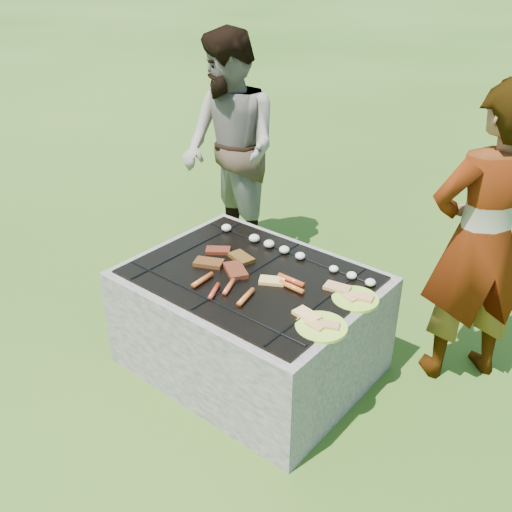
{
  "coord_description": "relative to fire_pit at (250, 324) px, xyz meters",
  "views": [
    {
      "loc": [
        1.69,
        -2.01,
        2.17
      ],
      "look_at": [
        0.0,
        0.05,
        0.7
      ],
      "focal_mm": 40.0,
      "sensor_mm": 36.0,
      "label": 1
    }
  ],
  "objects": [
    {
      "name": "lawn",
      "position": [
        0.0,
        0.0,
        -0.28
      ],
      "size": [
        60.0,
        60.0,
        0.0
      ],
      "primitive_type": "plane",
      "color": "#284B12",
      "rests_on": "ground"
    },
    {
      "name": "fire_pit",
      "position": [
        0.0,
        0.0,
        0.0
      ],
      "size": [
        1.3,
        1.0,
        0.62
      ],
      "color": "#A7A094",
      "rests_on": "ground"
    },
    {
      "name": "mushrooms",
      "position": [
        0.02,
        0.3,
        0.35
      ],
      "size": [
        1.06,
        0.06,
        0.05
      ],
      "color": "#EBE4C7",
      "rests_on": "fire_pit"
    },
    {
      "name": "pork_slabs",
      "position": [
        -0.17,
        0.0,
        0.34
      ],
      "size": [
        0.41,
        0.29,
        0.03
      ],
      "color": "maroon",
      "rests_on": "fire_pit"
    },
    {
      "name": "sausages",
      "position": [
        0.09,
        -0.12,
        0.34
      ],
      "size": [
        0.49,
        0.41,
        0.03
      ],
      "color": "#EA4C26",
      "rests_on": "fire_pit"
    },
    {
      "name": "bread_on_grate",
      "position": [
        0.35,
        0.01,
        0.34
      ],
      "size": [
        0.47,
        0.4,
        0.02
      ],
      "color": "#E7D476",
      "rests_on": "fire_pit"
    },
    {
      "name": "plate_far",
      "position": [
        0.56,
        0.15,
        0.33
      ],
      "size": [
        0.28,
        0.28,
        0.03
      ],
      "color": "#D0EA37",
      "rests_on": "fire_pit"
    },
    {
      "name": "plate_near",
      "position": [
        0.56,
        -0.15,
        0.33
      ],
      "size": [
        0.27,
        0.27,
        0.03
      ],
      "color": "#FFEB3C",
      "rests_on": "fire_pit"
    },
    {
      "name": "cook",
      "position": [
        0.94,
        0.72,
        0.55
      ],
      "size": [
        0.7,
        0.72,
        1.66
      ],
      "primitive_type": "imported",
      "rotation": [
        0.0,
        0.0,
        4.0
      ],
      "color": "gray",
      "rests_on": "ground"
    },
    {
      "name": "bystander",
      "position": [
        -1.0,
        0.96,
        0.56
      ],
      "size": [
        0.98,
        0.87,
        1.68
      ],
      "primitive_type": "imported",
      "rotation": [
        0.0,
        0.0,
        -0.33
      ],
      "color": "#A19386",
      "rests_on": "ground"
    }
  ]
}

